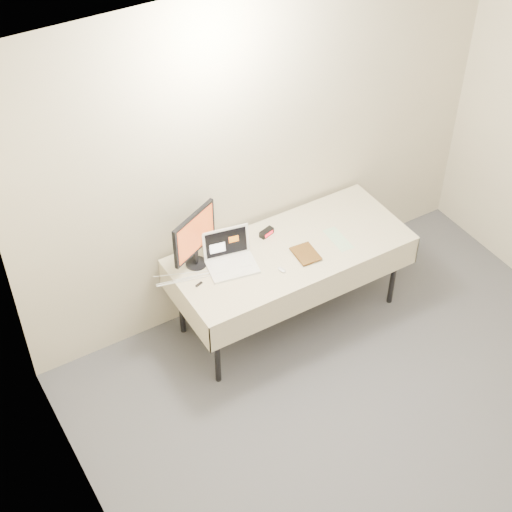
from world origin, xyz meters
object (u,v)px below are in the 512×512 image
laptop (230,257)px  book (297,247)px  table (291,255)px  monitor (194,236)px

laptop → book: (0.45, -0.21, 0.05)m
table → book: book is taller
laptop → monitor: (-0.22, 0.12, 0.21)m
table → monitor: (-0.70, 0.22, 0.34)m
monitor → book: size_ratio=2.10×
table → book: size_ratio=8.31×
monitor → laptop: bearing=-53.8°
book → monitor: bearing=158.6°
monitor → book: bearing=-51.9°
laptop → book: laptop is taller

